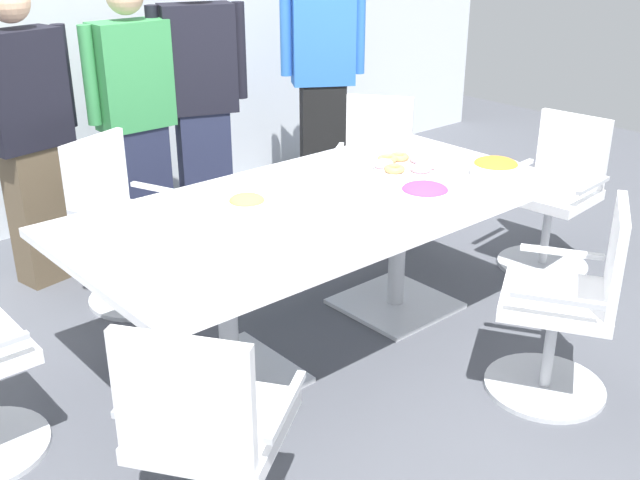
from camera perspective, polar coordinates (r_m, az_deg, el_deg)
The scene contains 18 objects.
ground_plane at distance 3.91m, azimuth 0.00°, elevation -7.49°, with size 10.00×10.00×0.01m, color #4C4F56.
back_wall at distance 5.44m, azimuth -17.54°, elevation 15.97°, with size 8.00×0.10×2.80m, color silver.
conference_table at distance 3.63m, azimuth 0.00°, elevation 1.09°, with size 2.40×1.20×0.75m.
office_chair_0 at distance 4.28m, azimuth -14.49°, elevation 0.69°, with size 0.70×0.70×0.91m.
office_chair_2 at distance 2.57m, azimuth -8.28°, elevation -15.19°, with size 0.75×0.75×0.91m.
office_chair_3 at distance 3.48m, azimuth 18.06°, elevation -5.16°, with size 0.74×0.74×0.91m.
office_chair_4 at distance 4.78m, azimuth 17.13°, elevation 2.76°, with size 0.59×0.59×0.91m.
office_chair_5 at distance 5.00m, azimuth 4.10°, elevation 4.70°, with size 0.75×0.75×0.91m.
person_standing_0 at distance 4.53m, azimuth -20.95°, elevation 7.41°, with size 0.61×0.30×1.69m.
person_standing_1 at distance 4.80m, azimuth -13.62°, elevation 9.03°, with size 0.61×0.22×1.67m.
person_standing_2 at distance 4.95m, azimuth -8.91°, elevation 10.40°, with size 0.60×0.36×1.75m.
person_standing_3 at distance 5.61m, azimuth 0.21°, elevation 12.48°, with size 0.56×0.42×1.80m.
snack_bowl_chips_orange at distance 4.03m, azimuth 13.02°, elevation 5.34°, with size 0.25×0.25×0.09m.
snack_bowl_candy_mix at distance 3.60m, azimuth 7.85°, elevation 3.52°, with size 0.25×0.25×0.09m.
snack_bowl_cookies at distance 3.43m, azimuth -5.49°, elevation 2.66°, with size 0.18×0.18×0.09m.
donut_platter at distance 4.08m, azimuth 6.36°, elevation 5.66°, with size 0.34×0.34×0.04m.
plate_stack at distance 3.07m, azimuth -2.04°, elevation -0.10°, with size 0.20×0.20×0.05m.
napkin_pile at distance 3.44m, azimuth 1.53°, elevation 2.60°, with size 0.20×0.20×0.06m, color white.
Camera 1 is at (-2.21, -2.53, 2.00)m, focal length 42.71 mm.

